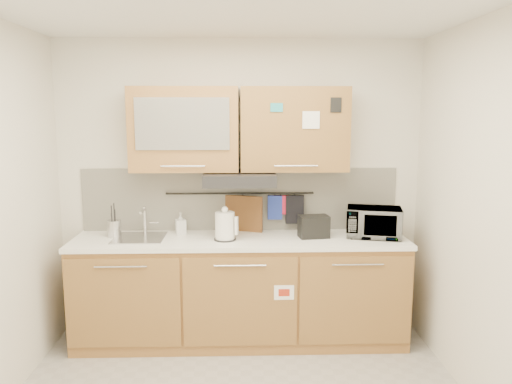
{
  "coord_description": "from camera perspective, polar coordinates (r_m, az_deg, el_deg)",
  "views": [
    {
      "loc": [
        0.01,
        -2.91,
        1.98
      ],
      "look_at": [
        0.13,
        1.05,
        1.34
      ],
      "focal_mm": 35.0,
      "sensor_mm": 36.0,
      "label": 1
    }
  ],
  "objects": [
    {
      "name": "microwave",
      "position": [
        4.37,
        13.3,
        -3.39
      ],
      "size": [
        0.51,
        0.4,
        0.25
      ],
      "primitive_type": "imported",
      "rotation": [
        0.0,
        0.0,
        -0.23
      ],
      "color": "#999999",
      "rests_on": "countertop"
    },
    {
      "name": "range_hood",
      "position": [
        4.2,
        -1.87,
        1.55
      ],
      "size": [
        0.6,
        0.46,
        0.1
      ],
      "primitive_type": "cube",
      "color": "black",
      "rests_on": "upper_cabinets"
    },
    {
      "name": "toaster",
      "position": [
        4.26,
        6.62,
        -3.92
      ],
      "size": [
        0.27,
        0.19,
        0.19
      ],
      "rotation": [
        0.0,
        0.0,
        0.15
      ],
      "color": "black",
      "rests_on": "countertop"
    },
    {
      "name": "upper_cabinets",
      "position": [
        4.24,
        -1.96,
        7.19
      ],
      "size": [
        1.82,
        0.37,
        0.7
      ],
      "color": "#A9763C",
      "rests_on": "wall_back"
    },
    {
      "name": "soap_bottle",
      "position": [
        4.4,
        -8.61,
        -3.56
      ],
      "size": [
        0.11,
        0.11,
        0.19
      ],
      "primitive_type": "imported",
      "rotation": [
        0.0,
        0.0,
        0.28
      ],
      "color": "#999999",
      "rests_on": "countertop"
    },
    {
      "name": "utensil_rail",
      "position": [
        4.42,
        -1.85,
        -0.15
      ],
      "size": [
        1.3,
        0.02,
        0.02
      ],
      "primitive_type": "cylinder",
      "rotation": [
        0.0,
        1.57,
        0.0
      ],
      "color": "black",
      "rests_on": "backsplash"
    },
    {
      "name": "wall_back",
      "position": [
        4.47,
        -1.85,
        0.46
      ],
      "size": [
        3.2,
        0.0,
        3.2
      ],
      "primitive_type": "plane",
      "rotation": [
        1.57,
        0.0,
        0.0
      ],
      "color": "silver",
      "rests_on": "ground"
    },
    {
      "name": "base_cabinet",
      "position": [
        4.4,
        -1.8,
        -11.76
      ],
      "size": [
        2.8,
        0.64,
        0.88
      ],
      "color": "#A9763C",
      "rests_on": "floor"
    },
    {
      "name": "wall_right",
      "position": [
        3.39,
        26.32,
        -3.36
      ],
      "size": [
        0.0,
        3.0,
        3.0
      ],
      "primitive_type": "plane",
      "rotation": [
        1.57,
        0.0,
        -1.57
      ],
      "color": "silver",
      "rests_on": "ground"
    },
    {
      "name": "oven_mitt",
      "position": [
        4.44,
        2.18,
        -1.78
      ],
      "size": [
        0.13,
        0.04,
        0.21
      ],
      "primitive_type": "cube",
      "rotation": [
        0.0,
        0.0,
        -0.06
      ],
      "color": "#203396",
      "rests_on": "utensil_rail"
    },
    {
      "name": "countertop",
      "position": [
        4.24,
        -1.83,
        -5.53
      ],
      "size": [
        2.82,
        0.62,
        0.04
      ],
      "primitive_type": "cube",
      "color": "white",
      "rests_on": "base_cabinet"
    },
    {
      "name": "pot_holder",
      "position": [
        4.44,
        2.84,
        -1.49
      ],
      "size": [
        0.14,
        0.02,
        0.17
      ],
      "primitive_type": "cube",
      "rotation": [
        0.0,
        0.0,
        -0.01
      ],
      "color": "red",
      "rests_on": "utensil_rail"
    },
    {
      "name": "cutting_board",
      "position": [
        4.45,
        -1.51,
        -3.25
      ],
      "size": [
        0.35,
        0.15,
        0.44
      ],
      "primitive_type": "cube",
      "rotation": [
        0.0,
        0.0,
        -0.35
      ],
      "color": "brown",
      "rests_on": "utensil_rail"
    },
    {
      "name": "sink",
      "position": [
        4.34,
        -13.15,
        -5.1
      ],
      "size": [
        0.42,
        0.4,
        0.26
      ],
      "color": "silver",
      "rests_on": "countertop"
    },
    {
      "name": "dark_pouch",
      "position": [
        4.46,
        4.44,
        -2.01
      ],
      "size": [
        0.16,
        0.05,
        0.25
      ],
      "primitive_type": "cube",
      "rotation": [
        0.0,
        0.0,
        -0.04
      ],
      "color": "black",
      "rests_on": "utensil_rail"
    },
    {
      "name": "kettle",
      "position": [
        4.16,
        -3.56,
        -3.98
      ],
      "size": [
        0.21,
        0.2,
        0.28
      ],
      "rotation": [
        0.0,
        0.0,
        -0.33
      ],
      "color": "white",
      "rests_on": "countertop"
    },
    {
      "name": "backsplash",
      "position": [
        4.47,
        -1.85,
        -0.83
      ],
      "size": [
        2.8,
        0.02,
        0.56
      ],
      "primitive_type": "cube",
      "color": "silver",
      "rests_on": "countertop"
    },
    {
      "name": "utensil_crock",
      "position": [
        4.42,
        -15.88,
        -4.0
      ],
      "size": [
        0.12,
        0.12,
        0.29
      ],
      "rotation": [
        0.0,
        0.0,
        0.06
      ],
      "color": "#BBBBC0",
      "rests_on": "countertop"
    }
  ]
}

